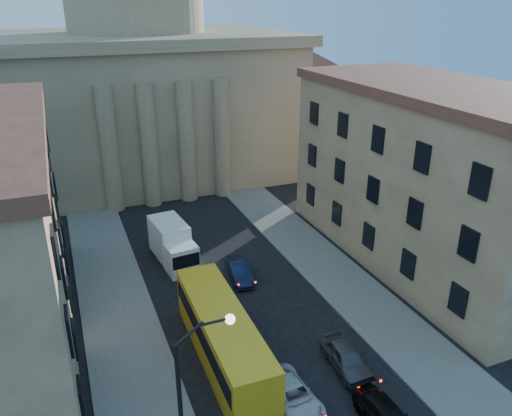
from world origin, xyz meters
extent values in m
cube|color=#5F5C57|center=(-8.50, 18.00, 0.07)|extent=(5.00, 60.00, 0.15)
cube|color=#5F5C57|center=(8.50, 18.00, 0.07)|extent=(5.00, 60.00, 0.15)
cube|color=#826F50|center=(0.00, 56.00, 8.00)|extent=(34.00, 26.00, 16.00)
cube|color=#826F50|center=(0.00, 56.00, 16.40)|extent=(35.50, 27.50, 1.20)
cylinder|color=#826F50|center=(0.00, 56.00, 20.00)|extent=(16.00, 16.00, 8.00)
cube|color=#826F50|center=(21.00, 54.00, 5.50)|extent=(13.00, 13.00, 11.00)
cone|color=brown|center=(21.00, 54.00, 13.00)|extent=(26.02, 26.02, 4.00)
cylinder|color=#826F50|center=(-6.00, 42.80, 6.50)|extent=(1.80, 1.80, 13.00)
cylinder|color=#826F50|center=(-2.00, 42.80, 6.50)|extent=(1.80, 1.80, 13.00)
cylinder|color=#826F50|center=(2.00, 42.80, 6.50)|extent=(1.80, 1.80, 13.00)
cylinder|color=#826F50|center=(6.00, 42.80, 6.50)|extent=(1.80, 1.80, 13.00)
cube|color=tan|center=(17.00, 22.00, 7.00)|extent=(11.00, 26.00, 14.00)
cube|color=brown|center=(17.00, 22.00, 14.30)|extent=(11.60, 26.60, 0.80)
cylinder|color=black|center=(-6.95, 8.00, 8.35)|extent=(1.30, 0.12, 0.96)
cylinder|color=black|center=(-5.95, 8.00, 8.65)|extent=(1.30, 0.12, 0.12)
sphere|color=white|center=(-5.20, 8.00, 8.60)|extent=(0.44, 0.44, 0.44)
imported|color=silver|center=(-0.80, 10.74, 0.65)|extent=(2.51, 4.86, 1.31)
imported|color=#47464A|center=(3.50, 12.17, 0.76)|extent=(2.08, 4.57, 1.52)
imported|color=black|center=(1.18, 24.44, 0.71)|extent=(2.00, 4.45, 1.42)
cube|color=gold|center=(-3.12, 15.66, 1.71)|extent=(2.92, 12.16, 3.42)
cube|color=black|center=(-3.12, 15.66, 2.26)|extent=(2.98, 11.50, 1.21)
cylinder|color=black|center=(-4.28, 11.27, 0.55)|extent=(0.35, 1.11, 1.10)
cylinder|color=black|center=(-2.07, 11.24, 0.55)|extent=(0.35, 1.11, 1.10)
cylinder|color=black|center=(-4.16, 20.09, 0.55)|extent=(0.35, 1.11, 1.10)
cylinder|color=black|center=(-1.96, 20.06, 0.55)|extent=(0.35, 1.11, 1.10)
cube|color=white|center=(-2.80, 27.30, 1.23)|extent=(2.60, 2.69, 2.46)
cube|color=black|center=(-2.68, 26.12, 1.54)|extent=(2.26, 0.36, 1.13)
cube|color=white|center=(-3.09, 30.05, 1.80)|extent=(2.90, 4.54, 3.18)
cylinder|color=black|center=(-3.78, 26.78, 0.46)|extent=(0.38, 0.95, 0.92)
cylinder|color=black|center=(-1.74, 27.00, 0.46)|extent=(0.38, 0.95, 0.92)
cylinder|color=black|center=(-4.20, 30.86, 0.46)|extent=(0.38, 0.95, 0.92)
cylinder|color=black|center=(-2.16, 31.08, 0.46)|extent=(0.38, 0.95, 0.92)
camera|label=1|loc=(-10.60, -8.12, 20.64)|focal=35.00mm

